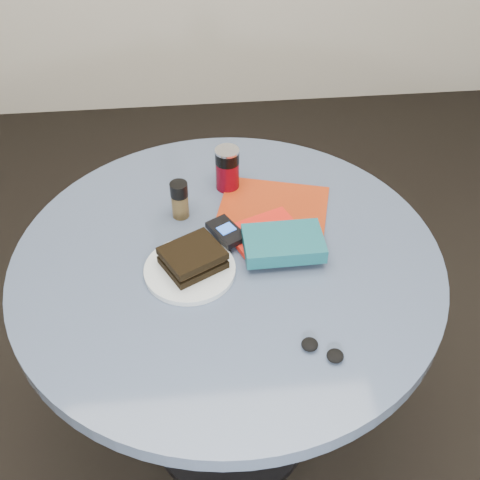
{
  "coord_description": "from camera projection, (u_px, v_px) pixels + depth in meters",
  "views": [
    {
      "loc": [
        -0.07,
        -0.99,
        1.72
      ],
      "look_at": [
        0.03,
        0.0,
        0.8
      ],
      "focal_mm": 45.0,
      "sensor_mm": 36.0,
      "label": 1
    }
  ],
  "objects": [
    {
      "name": "ground",
      "position": [
        231.0,
        426.0,
        1.9
      ],
      "size": [
        4.0,
        4.0,
        0.0
      ],
      "primitive_type": "plane",
      "color": "black",
      "rests_on": "ground"
    },
    {
      "name": "table",
      "position": [
        228.0,
        303.0,
        1.5
      ],
      "size": [
        1.0,
        1.0,
        0.75
      ],
      "color": "black",
      "rests_on": "ground"
    },
    {
      "name": "plate",
      "position": [
        190.0,
        270.0,
        1.35
      ],
      "size": [
        0.24,
        0.24,
        0.01
      ],
      "primitive_type": "cylinder",
      "rotation": [
        0.0,
        0.0,
        -0.21
      ],
      "color": "silver",
      "rests_on": "table"
    },
    {
      "name": "sandwich",
      "position": [
        193.0,
        258.0,
        1.34
      ],
      "size": [
        0.16,
        0.15,
        0.04
      ],
      "color": "black",
      "rests_on": "plate"
    },
    {
      "name": "soda_can",
      "position": [
        227.0,
        169.0,
        1.55
      ],
      "size": [
        0.08,
        0.08,
        0.12
      ],
      "color": "#5F0411",
      "rests_on": "table"
    },
    {
      "name": "pepper_grinder",
      "position": [
        180.0,
        200.0,
        1.47
      ],
      "size": [
        0.06,
        0.06,
        0.1
      ],
      "color": "#504022",
      "rests_on": "table"
    },
    {
      "name": "magazine",
      "position": [
        274.0,
        206.0,
        1.52
      ],
      "size": [
        0.31,
        0.27,
        0.0
      ],
      "primitive_type": "cube",
      "rotation": [
        0.0,
        0.0,
        -0.28
      ],
      "color": "#9A2C0E",
      "rests_on": "table"
    },
    {
      "name": "red_book",
      "position": [
        264.0,
        232.0,
        1.44
      ],
      "size": [
        0.19,
        0.16,
        0.01
      ],
      "primitive_type": "cube",
      "rotation": [
        0.0,
        0.0,
        0.39
      ],
      "color": "red",
      "rests_on": "magazine"
    },
    {
      "name": "novel",
      "position": [
        283.0,
        243.0,
        1.37
      ],
      "size": [
        0.18,
        0.12,
        0.04
      ],
      "primitive_type": "cube",
      "rotation": [
        0.0,
        0.0,
        0.02
      ],
      "color": "#134F5A",
      "rests_on": "red_book"
    },
    {
      "name": "mp3_player",
      "position": [
        226.0,
        231.0,
        1.42
      ],
      "size": [
        0.1,
        0.11,
        0.02
      ],
      "color": "black",
      "rests_on": "red_book"
    },
    {
      "name": "headphones",
      "position": [
        322.0,
        350.0,
        1.18
      ],
      "size": [
        0.09,
        0.08,
        0.02
      ],
      "color": "black",
      "rests_on": "table"
    }
  ]
}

